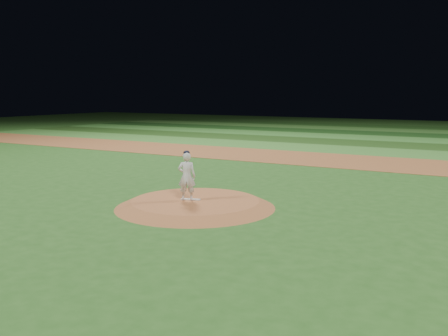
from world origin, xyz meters
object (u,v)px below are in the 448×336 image
at_px(pitcher_on_mound, 187,176).
at_px(pitchers_mound, 195,204).
at_px(rosin_bag, 181,190).
at_px(pitching_rubber, 191,199).

bearing_deg(pitcher_on_mound, pitchers_mound, 37.62).
xyz_separation_m(pitchers_mound, rosin_bag, (-1.38, 1.17, 0.15)).
bearing_deg(pitching_rubber, rosin_bag, 116.09).
height_order(pitching_rubber, rosin_bag, rosin_bag).
bearing_deg(rosin_bag, pitching_rubber, -44.91).
height_order(rosin_bag, pitcher_on_mound, pitcher_on_mound).
bearing_deg(pitching_rubber, pitcher_on_mound, -137.72).
height_order(pitchers_mound, rosin_bag, rosin_bag).
relative_size(pitching_rubber, pitcher_on_mound, 0.39).
distance_m(pitching_rubber, pitcher_on_mound, 0.84).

